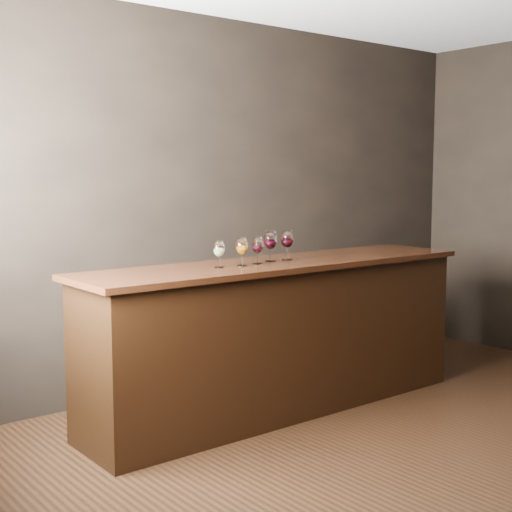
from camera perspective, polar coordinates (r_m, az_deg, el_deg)
ground at (r=4.35m, az=16.73°, el=-15.54°), size 5.00×5.00×0.00m
room_shell at (r=3.92m, az=14.25°, el=9.18°), size 5.02×4.52×2.81m
bar_counter at (r=4.92m, az=1.92°, el=-6.61°), size 2.84×0.62×0.99m
bar_top at (r=4.82m, az=1.95°, el=-0.64°), size 2.94×0.68×0.04m
back_bar_shelf at (r=5.48m, az=-1.96°, el=-6.09°), size 2.32×0.40×0.84m
glass_white at (r=4.49m, az=-2.97°, el=0.53°), size 0.07×0.07×0.17m
glass_amber at (r=4.56m, az=-1.14°, el=0.72°), size 0.08×0.08×0.18m
glass_red_a at (r=4.66m, az=0.13°, el=0.83°), size 0.08×0.08×0.18m
glass_red_b at (r=4.80m, az=1.16°, el=1.22°), size 0.09×0.09×0.21m
glass_red_c at (r=4.89m, az=2.50°, el=1.32°), size 0.09×0.09×0.21m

